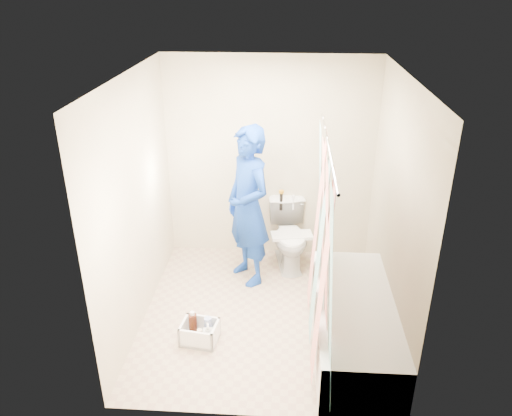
# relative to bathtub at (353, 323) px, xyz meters

# --- Properties ---
(floor) EXTENTS (2.60, 2.60, 0.00)m
(floor) POSITION_rel_bathtub_xyz_m (-0.85, 0.43, -0.27)
(floor) COLOR tan
(floor) RESTS_ON ground
(ceiling) EXTENTS (2.40, 2.60, 0.02)m
(ceiling) POSITION_rel_bathtub_xyz_m (-0.85, 0.43, 2.13)
(ceiling) COLOR white
(ceiling) RESTS_ON wall_back
(wall_back) EXTENTS (2.40, 0.02, 2.40)m
(wall_back) POSITION_rel_bathtub_xyz_m (-0.85, 1.73, 0.93)
(wall_back) COLOR tan
(wall_back) RESTS_ON ground
(wall_front) EXTENTS (2.40, 0.02, 2.40)m
(wall_front) POSITION_rel_bathtub_xyz_m (-0.85, -0.88, 0.93)
(wall_front) COLOR tan
(wall_front) RESTS_ON ground
(wall_left) EXTENTS (0.02, 2.60, 2.40)m
(wall_left) POSITION_rel_bathtub_xyz_m (-2.05, 0.43, 0.93)
(wall_left) COLOR tan
(wall_left) RESTS_ON ground
(wall_right) EXTENTS (0.02, 2.60, 2.40)m
(wall_right) POSITION_rel_bathtub_xyz_m (0.35, 0.43, 0.93)
(wall_right) COLOR tan
(wall_right) RESTS_ON ground
(bathtub) EXTENTS (0.70, 1.75, 0.50)m
(bathtub) POSITION_rel_bathtub_xyz_m (0.00, 0.00, 0.00)
(bathtub) COLOR white
(bathtub) RESTS_ON ground
(curtain_rod) EXTENTS (0.02, 1.90, 0.02)m
(curtain_rod) POSITION_rel_bathtub_xyz_m (-0.33, 0.00, 1.68)
(curtain_rod) COLOR silver
(curtain_rod) RESTS_ON wall_back
(shower_curtain) EXTENTS (0.06, 1.75, 1.80)m
(shower_curtain) POSITION_rel_bathtub_xyz_m (-0.33, 0.00, 0.75)
(shower_curtain) COLOR silver
(shower_curtain) RESTS_ON curtain_rod
(toilet) EXTENTS (0.54, 0.81, 0.76)m
(toilet) POSITION_rel_bathtub_xyz_m (-0.59, 1.43, 0.11)
(toilet) COLOR white
(toilet) RESTS_ON ground
(tank_lid) EXTENTS (0.50, 0.28, 0.04)m
(tank_lid) POSITION_rel_bathtub_xyz_m (-0.57, 1.31, 0.18)
(tank_lid) COLOR white
(tank_lid) RESTS_ON toilet
(tank_internals) EXTENTS (0.19, 0.07, 0.25)m
(tank_internals) POSITION_rel_bathtub_xyz_m (-0.67, 1.62, 0.48)
(tank_internals) COLOR black
(tank_internals) RESTS_ON toilet
(plumber) EXTENTS (0.73, 0.78, 1.78)m
(plumber) POSITION_rel_bathtub_xyz_m (-1.05, 1.10, 0.62)
(plumber) COLOR #0F3F9D
(plumber) RESTS_ON ground
(cleaning_caddy) EXTENTS (0.37, 0.31, 0.26)m
(cleaning_caddy) POSITION_rel_bathtub_xyz_m (-1.41, -0.03, -0.17)
(cleaning_caddy) COLOR white
(cleaning_caddy) RESTS_ON ground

